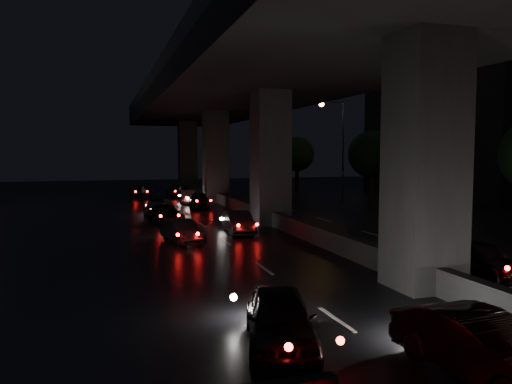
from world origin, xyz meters
name	(u,v)px	position (x,y,z in m)	size (l,w,h in m)	color
ground	(302,237)	(0.00, 0.00, 0.00)	(120.00, 120.00, 0.00)	black
viaduct	(270,85)	(0.00, 5.00, 8.34)	(12.00, 80.00, 10.50)	#363638
median_barrier	(270,217)	(0.00, 5.00, 0.42)	(0.45, 70.00, 0.85)	#363638
building_right_far	(469,123)	(27.00, 20.00, 7.50)	(12.00, 22.00, 15.00)	black
tree_c	(372,155)	(11.00, 12.00, 4.20)	(3.80, 3.80, 6.12)	black
tree_d	(297,154)	(11.00, 28.00, 4.20)	(3.80, 3.80, 6.12)	black
streetlight_far	(338,138)	(10.97, 18.00, 5.66)	(2.52, 0.44, 9.00)	#2D2D33
car_0	(280,318)	(-6.00, -13.23, 0.63)	(1.48, 3.68, 1.26)	black
car_1	(481,346)	(-2.90, -15.87, 0.63)	(1.33, 3.80, 1.25)	black
car_3	(480,260)	(2.89, -9.29, 0.57)	(1.59, 3.92, 1.14)	black
car_4	(182,231)	(-6.06, 0.37, 0.54)	(1.14, 3.28, 1.08)	black
car_5	(239,223)	(-2.75, 2.19, 0.59)	(1.25, 3.58, 1.18)	black
car_6	(166,214)	(-6.05, 6.91, 0.61)	(1.45, 3.60, 1.23)	black
car_7	(156,208)	(-6.20, 10.97, 0.56)	(1.56, 3.84, 1.12)	black
car_8	(199,200)	(-2.45, 15.05, 0.64)	(1.50, 3.73, 1.27)	black
car_9	(189,197)	(-2.64, 18.76, 0.59)	(1.24, 3.57, 1.18)	#524B47
car_10	(178,191)	(-2.55, 25.75, 0.60)	(2.01, 4.35, 1.21)	black
car_11	(140,191)	(-6.20, 25.78, 0.63)	(2.10, 4.55, 1.27)	black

